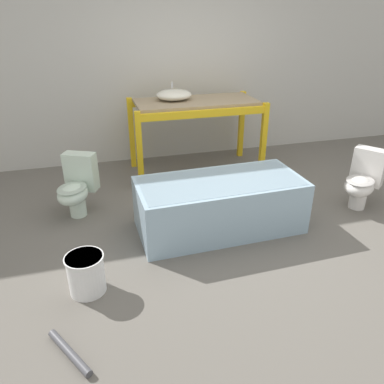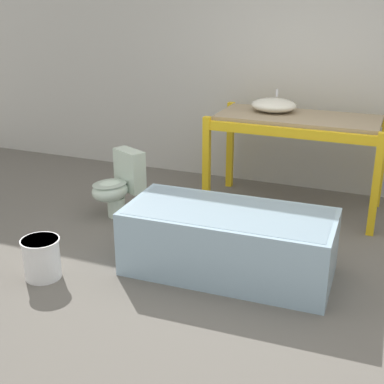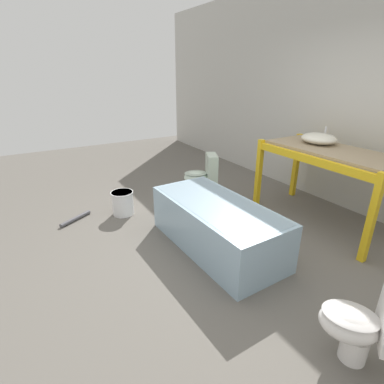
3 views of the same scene
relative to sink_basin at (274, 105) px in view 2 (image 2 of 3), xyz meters
name	(u,v)px [view 2 (image 2 of 3)]	position (x,y,z in m)	size (l,w,h in m)	color
ground_plane	(255,269)	(0.28, -1.53, -1.06)	(12.00, 12.00, 0.00)	#666059
warehouse_wall_rear	(316,47)	(0.28, 0.63, 0.54)	(10.80, 0.08, 3.20)	beige
shelving_rack	(297,131)	(0.27, -0.09, -0.22)	(1.73, 0.85, 1.00)	yellow
sink_basin	(274,105)	(0.00, 0.00, 0.00)	(0.47, 0.40, 0.22)	silver
bathtub_main	(229,237)	(0.08, -1.66, -0.75)	(1.69, 0.81, 0.54)	#99B7CC
toilet_far	(119,184)	(-1.33, -0.95, -0.73)	(0.52, 0.61, 0.67)	silver
bucket_white	(42,258)	(-1.27, -2.30, -0.89)	(0.31, 0.31, 0.33)	white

